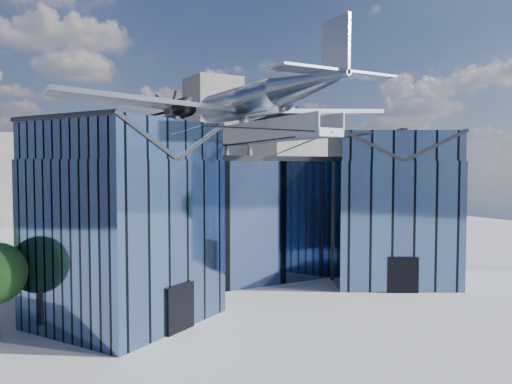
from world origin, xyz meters
TOP-DOWN VIEW (x-y plane):
  - ground_plane at (0.00, 0.00)m, footprint 120.00×120.00m
  - museum at (0.00, 5.82)m, footprint 32.88×24.50m
  - bg_towers at (1.45, 50.49)m, footprint 77.00×24.50m
  - tree_side_e at (19.20, 6.41)m, footprint 3.94×3.94m

SIDE VIEW (x-z plane):
  - ground_plane at x=0.00m, z-range 0.00..0.00m
  - tree_side_e at x=19.20m, z-range 0.82..5.49m
  - museum at x=0.00m, z-range -3.26..14.34m
  - bg_towers at x=1.45m, z-range -2.99..23.01m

